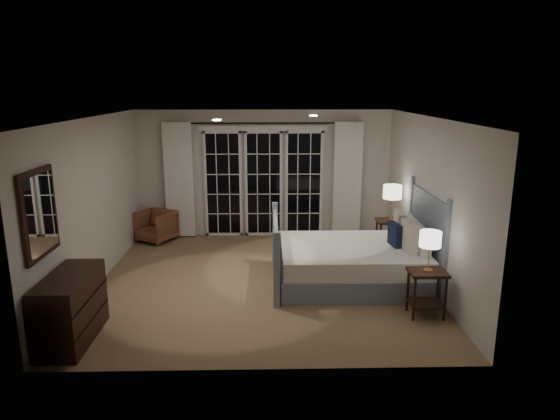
{
  "coord_description": "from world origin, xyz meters",
  "views": [
    {
      "loc": [
        0.09,
        -7.25,
        2.93
      ],
      "look_at": [
        0.27,
        0.32,
        1.05
      ],
      "focal_mm": 32.0,
      "sensor_mm": 36.0,
      "label": 1
    }
  ],
  "objects_px": {
    "bed": "(355,261)",
    "nightstand_left": "(427,286)",
    "dresser": "(71,308)",
    "lamp_left": "(430,240)",
    "lamp_right": "(392,192)",
    "armchair": "(155,226)",
    "nightstand_right": "(390,232)"
  },
  "relations": [
    {
      "from": "nightstand_right",
      "to": "lamp_left",
      "type": "bearing_deg",
      "value": -92.49
    },
    {
      "from": "bed",
      "to": "lamp_left",
      "type": "bearing_deg",
      "value": -58.07
    },
    {
      "from": "bed",
      "to": "lamp_right",
      "type": "bearing_deg",
      "value": 56.21
    },
    {
      "from": "nightstand_left",
      "to": "dresser",
      "type": "relative_size",
      "value": 0.54
    },
    {
      "from": "nightstand_left",
      "to": "armchair",
      "type": "distance_m",
      "value": 5.41
    },
    {
      "from": "nightstand_left",
      "to": "lamp_right",
      "type": "distance_m",
      "value": 2.54
    },
    {
      "from": "bed",
      "to": "armchair",
      "type": "height_order",
      "value": "bed"
    },
    {
      "from": "bed",
      "to": "nightstand_left",
      "type": "relative_size",
      "value": 3.8
    },
    {
      "from": "nightstand_left",
      "to": "lamp_right",
      "type": "height_order",
      "value": "lamp_right"
    },
    {
      "from": "lamp_right",
      "to": "nightstand_left",
      "type": "bearing_deg",
      "value": -92.49
    },
    {
      "from": "bed",
      "to": "armchair",
      "type": "distance_m",
      "value": 4.13
    },
    {
      "from": "nightstand_right",
      "to": "armchair",
      "type": "bearing_deg",
      "value": 168.01
    },
    {
      "from": "armchair",
      "to": "nightstand_left",
      "type": "bearing_deg",
      "value": -9.11
    },
    {
      "from": "nightstand_right",
      "to": "lamp_right",
      "type": "bearing_deg",
      "value": 153.43
    },
    {
      "from": "nightstand_left",
      "to": "lamp_left",
      "type": "relative_size",
      "value": 1.17
    },
    {
      "from": "nightstand_left",
      "to": "dresser",
      "type": "xyz_separation_m",
      "value": [
        -4.38,
        -0.55,
        -0.0
      ]
    },
    {
      "from": "armchair",
      "to": "lamp_left",
      "type": "bearing_deg",
      "value": -9.11
    },
    {
      "from": "nightstand_left",
      "to": "nightstand_right",
      "type": "xyz_separation_m",
      "value": [
        0.11,
        2.43,
        0.02
      ]
    },
    {
      "from": "lamp_left",
      "to": "dresser",
      "type": "relative_size",
      "value": 0.46
    },
    {
      "from": "nightstand_right",
      "to": "nightstand_left",
      "type": "bearing_deg",
      "value": -92.49
    },
    {
      "from": "bed",
      "to": "dresser",
      "type": "height_order",
      "value": "bed"
    },
    {
      "from": "dresser",
      "to": "bed",
      "type": "bearing_deg",
      "value": 25.31
    },
    {
      "from": "bed",
      "to": "lamp_left",
      "type": "relative_size",
      "value": 4.46
    },
    {
      "from": "lamp_left",
      "to": "dresser",
      "type": "height_order",
      "value": "lamp_left"
    },
    {
      "from": "bed",
      "to": "nightstand_right",
      "type": "distance_m",
      "value": 1.51
    },
    {
      "from": "dresser",
      "to": "nightstand_left",
      "type": "bearing_deg",
      "value": 7.1
    },
    {
      "from": "lamp_left",
      "to": "armchair",
      "type": "xyz_separation_m",
      "value": [
        -4.25,
        3.35,
        -0.74
      ]
    },
    {
      "from": "bed",
      "to": "lamp_left",
      "type": "distance_m",
      "value": 1.55
    },
    {
      "from": "lamp_left",
      "to": "lamp_right",
      "type": "distance_m",
      "value": 2.43
    },
    {
      "from": "lamp_left",
      "to": "lamp_right",
      "type": "relative_size",
      "value": 0.85
    },
    {
      "from": "nightstand_left",
      "to": "lamp_right",
      "type": "xyz_separation_m",
      "value": [
        0.11,
        2.43,
        0.74
      ]
    },
    {
      "from": "bed",
      "to": "lamp_right",
      "type": "relative_size",
      "value": 3.8
    }
  ]
}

